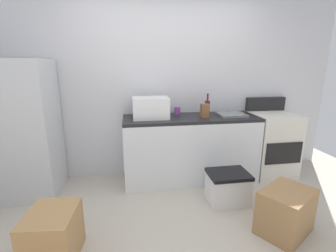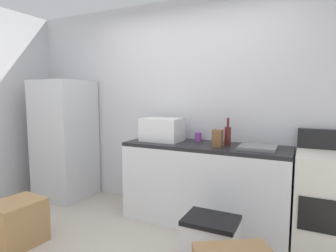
% 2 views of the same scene
% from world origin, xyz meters
% --- Properties ---
extents(wall_back, '(5.00, 0.10, 2.60)m').
position_xyz_m(wall_back, '(0.00, 1.55, 1.30)').
color(wall_back, silver).
rests_on(wall_back, ground_plane).
extents(kitchen_counter, '(1.80, 0.60, 0.90)m').
position_xyz_m(kitchen_counter, '(0.30, 1.20, 0.45)').
color(kitchen_counter, silver).
rests_on(kitchen_counter, ground_plane).
extents(refrigerator, '(0.68, 0.66, 1.64)m').
position_xyz_m(refrigerator, '(-1.75, 1.15, 0.82)').
color(refrigerator, silver).
rests_on(refrigerator, ground_plane).
extents(stove_oven, '(0.60, 0.61, 1.10)m').
position_xyz_m(stove_oven, '(1.52, 1.21, 0.47)').
color(stove_oven, silver).
rests_on(stove_oven, ground_plane).
extents(microwave, '(0.46, 0.34, 0.27)m').
position_xyz_m(microwave, '(-0.24, 1.21, 1.04)').
color(microwave, white).
rests_on(microwave, kitchen_counter).
extents(sink_basin, '(0.36, 0.32, 0.03)m').
position_xyz_m(sink_basin, '(0.87, 1.18, 0.92)').
color(sink_basin, slate).
rests_on(sink_basin, kitchen_counter).
extents(wine_bottle, '(0.07, 0.07, 0.30)m').
position_xyz_m(wine_bottle, '(0.54, 1.25, 1.01)').
color(wine_bottle, '#591E19').
rests_on(wine_bottle, kitchen_counter).
extents(coffee_mug, '(0.08, 0.08, 0.10)m').
position_xyz_m(coffee_mug, '(0.15, 1.39, 0.95)').
color(coffee_mug, purple).
rests_on(coffee_mug, kitchen_counter).
extents(knife_block, '(0.10, 0.10, 0.18)m').
position_xyz_m(knife_block, '(0.46, 1.12, 0.99)').
color(knife_block, brown).
rests_on(knife_block, kitchen_counter).
extents(cardboard_box_small, '(0.41, 0.48, 0.43)m').
position_xyz_m(cardboard_box_small, '(-1.17, -0.04, 0.22)').
color(cardboard_box_small, '#A37A4C').
rests_on(cardboard_box_small, ground_plane).
extents(storage_bin, '(0.46, 0.36, 0.38)m').
position_xyz_m(storage_bin, '(0.59, 0.53, 0.19)').
color(storage_bin, silver).
rests_on(storage_bin, ground_plane).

